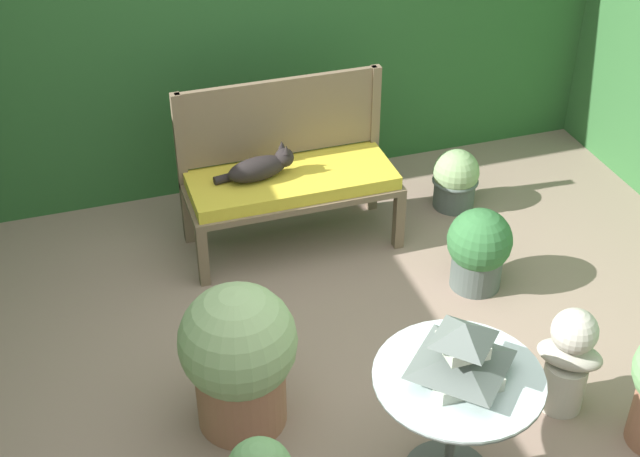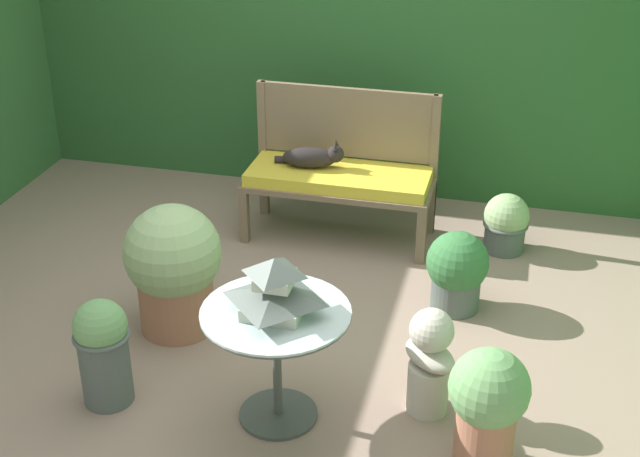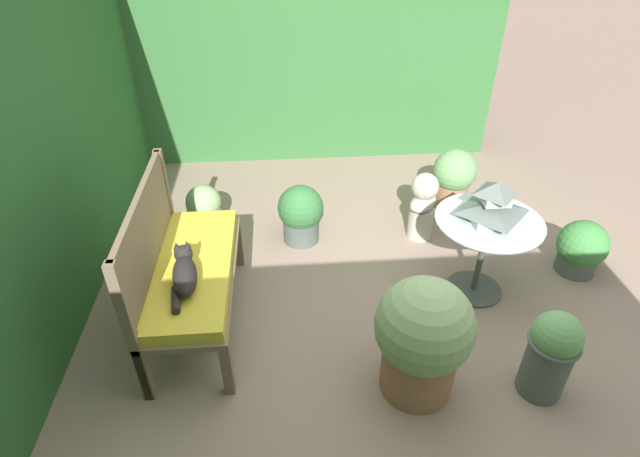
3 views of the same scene
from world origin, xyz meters
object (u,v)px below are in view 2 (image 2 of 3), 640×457
cat (313,157)px  potted_plant_table_far (506,223)px  patio_table (276,334)px  potted_plant_table_near (457,270)px  garden_bench (339,181)px  potted_plant_patio_mid (488,404)px  potted_plant_bench_left (103,349)px  potted_plant_hedge_corner (174,266)px  pagoda_birdhouse (275,289)px  garden_bust (430,359)px

cat → potted_plant_table_far: cat is taller
patio_table → potted_plant_table_near: (0.75, 1.25, -0.24)m
garden_bench → potted_plant_patio_mid: size_ratio=2.02×
potted_plant_bench_left → potted_plant_table_far: bearing=48.8°
patio_table → garden_bench: bearing=94.3°
potted_plant_hedge_corner → potted_plant_bench_left: bearing=-97.1°
cat → potted_plant_patio_mid: cat is taller
pagoda_birdhouse → potted_plant_table_near: size_ratio=0.75×
patio_table → potted_plant_patio_mid: (1.03, -0.11, -0.14)m
potted_plant_hedge_corner → potted_plant_bench_left: (-0.09, -0.73, -0.09)m
potted_plant_patio_mid → potted_plant_table_near: 1.39m
potted_plant_table_far → pagoda_birdhouse: bearing=-115.7°
cat → patio_table: bearing=-89.7°
potted_plant_table_near → potted_plant_table_far: 0.86m
garden_bench → potted_plant_table_near: size_ratio=2.54×
garden_bust → patio_table: bearing=-120.7°
patio_table → potted_plant_bench_left: (-0.89, -0.09, -0.18)m
garden_bench → patio_table: patio_table is taller
pagoda_birdhouse → potted_plant_patio_mid: size_ratio=0.59×
pagoda_birdhouse → potted_plant_bench_left: bearing=-174.4°
potted_plant_table_far → potted_plant_patio_mid: bearing=-88.9°
garden_bust → potted_plant_bench_left: same height
potted_plant_patio_mid → potted_plant_table_far: size_ratio=1.55×
potted_plant_bench_left → garden_bust: bearing=11.4°
garden_bench → garden_bust: (0.87, -1.75, -0.11)m
potted_plant_hedge_corner → garden_bust: bearing=-14.8°
potted_plant_bench_left → potted_plant_table_near: bearing=39.1°
garden_bust → potted_plant_hedge_corner: size_ratio=0.77×
potted_plant_bench_left → potted_plant_patio_mid: (1.93, -0.02, 0.04)m
potted_plant_bench_left → potted_plant_table_near: potted_plant_bench_left is taller
patio_table → potted_plant_patio_mid: 1.05m
garden_bench → potted_plant_bench_left: (-0.75, -2.07, -0.11)m
garden_bust → pagoda_birdhouse: bearing=-120.7°
cat → potted_plant_bench_left: 2.17m
garden_bench → garden_bust: garden_bust is taller
garden_bust → potted_plant_table_near: size_ratio=1.18×
potted_plant_hedge_corner → potted_plant_table_near: 1.68m
garden_bust → potted_plant_patio_mid: size_ratio=0.94×
patio_table → potted_plant_hedge_corner: bearing=141.5°
potted_plant_table_near → cat: bearing=145.4°
cat → garden_bust: (1.06, -1.76, -0.27)m
potted_plant_bench_left → potted_plant_patio_mid: size_ratio=0.94×
potted_plant_patio_mid → potted_plant_table_far: (-0.04, 2.18, -0.15)m
potted_plant_table_far → garden_bench: bearing=-175.8°
garden_bench → potted_plant_hedge_corner: potted_plant_hedge_corner is taller
cat → potted_plant_patio_mid: bearing=-66.2°
garden_bench → potted_plant_table_near: (0.90, -0.73, -0.16)m
cat → pagoda_birdhouse: (0.33, -2.00, 0.17)m
garden_bust → potted_plant_table_near: (0.03, 1.01, -0.05)m
patio_table → potted_plant_table_near: 1.48m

